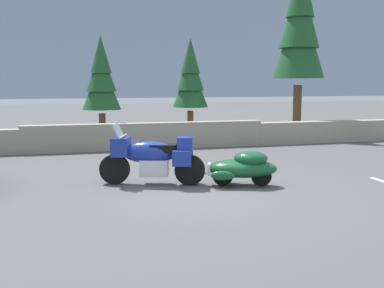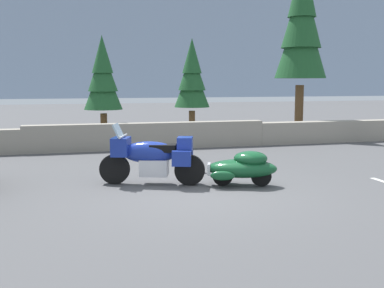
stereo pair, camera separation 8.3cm
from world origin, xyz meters
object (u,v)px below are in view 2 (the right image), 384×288
(touring_motorcycle, at_px, (152,156))
(pine_tree_far_right, at_px, (103,77))
(pine_tree_tall, at_px, (302,23))
(pine_tree_secondary, at_px, (192,77))
(car_shaped_trailer, at_px, (242,167))

(touring_motorcycle, bearing_deg, pine_tree_far_right, 94.57)
(touring_motorcycle, relative_size, pine_tree_far_right, 0.58)
(pine_tree_tall, bearing_deg, pine_tree_far_right, -176.11)
(pine_tree_secondary, distance_m, pine_tree_far_right, 3.45)
(touring_motorcycle, height_order, pine_tree_tall, pine_tree_tall)
(pine_tree_secondary, bearing_deg, touring_motorcycle, -110.91)
(pine_tree_tall, bearing_deg, touring_motorcycle, -134.83)
(pine_tree_secondary, height_order, pine_tree_far_right, pine_tree_secondary)
(car_shaped_trailer, bearing_deg, pine_tree_secondary, 83.07)
(pine_tree_tall, distance_m, pine_tree_secondary, 5.01)
(pine_tree_tall, bearing_deg, pine_tree_secondary, 179.64)
(touring_motorcycle, bearing_deg, pine_tree_secondary, 69.09)
(touring_motorcycle, bearing_deg, car_shaped_trailer, -18.57)
(pine_tree_far_right, bearing_deg, car_shaped_trailer, -72.17)
(car_shaped_trailer, bearing_deg, pine_tree_tall, 55.59)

